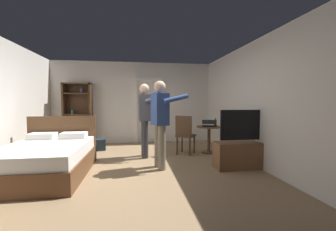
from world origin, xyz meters
The scene contains 14 objects.
ground_plane centered at (0.00, 0.00, 0.00)m, with size 6.01×6.01×0.00m, color #997A56.
wall_back centered at (0.00, 2.79, 1.31)m, with size 5.30×0.12×2.61m, color silver.
wall_right centered at (2.59, 0.00, 1.31)m, with size 0.12×5.71×2.61m, color silver.
doorway_frame centered at (0.51, 2.71, 1.22)m, with size 0.93×0.08×2.13m.
bed centered at (-1.53, -0.21, 0.30)m, with size 1.41×1.96×1.02m.
bookshelf centered at (-1.69, 2.57, 1.03)m, with size 0.83×0.32×1.91m.
tv_flatscreen centered at (2.23, -0.35, 0.34)m, with size 1.19×0.40×1.18m.
side_table centered at (1.96, 1.00, 0.47)m, with size 0.65×0.65×0.70m.
laptop centered at (1.92, 0.96, 0.75)m, with size 0.39×0.39×0.17m.
bottle_on_table centered at (2.10, 0.92, 0.79)m, with size 0.06×0.06×0.22m.
wooden_chair centered at (1.29, 0.91, 0.54)m, with size 0.58×0.58×0.99m.
person_blue_shirt centered at (0.56, -0.12, 1.01)m, with size 0.78×0.59×1.75m.
person_striped_shirt centered at (0.29, 0.82, 1.02)m, with size 0.65×0.55×1.76m.
suitcase_dark centered at (-1.09, 1.76, 0.15)m, with size 0.61×0.39×0.31m, color #1E2D38.
Camera 1 is at (0.08, -4.35, 1.33)m, focal length 22.96 mm.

